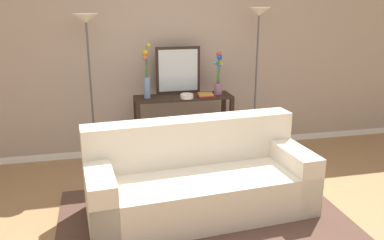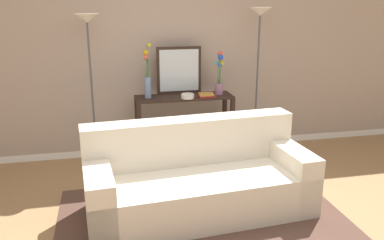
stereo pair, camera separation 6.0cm
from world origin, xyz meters
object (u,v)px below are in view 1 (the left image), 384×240
at_px(console_table, 183,116).
at_px(book_row_under_console, 159,157).
at_px(fruit_bowl, 187,96).
at_px(vase_short_flowers, 218,76).
at_px(floor_lamp_left, 88,49).
at_px(book_stack, 206,95).
at_px(vase_tall_flowers, 146,74).
at_px(floor_lamp_right, 258,41).
at_px(couch, 199,181).
at_px(wall_mirror, 178,70).

relative_size(console_table, book_row_under_console, 3.39).
xyz_separation_m(console_table, fruit_bowl, (0.02, -0.12, 0.30)).
distance_m(console_table, vase_short_flowers, 0.67).
xyz_separation_m(console_table, floor_lamp_left, (-1.12, -0.02, 0.88)).
relative_size(floor_lamp_left, vase_short_flowers, 3.42).
relative_size(console_table, book_stack, 5.81).
bearing_deg(vase_tall_flowers, fruit_bowl, -14.88).
bearing_deg(fruit_bowl, vase_tall_flowers, 165.12).
relative_size(floor_lamp_right, fruit_bowl, 11.75).
relative_size(console_table, floor_lamp_left, 0.66).
height_order(console_table, fruit_bowl, fruit_bowl).
distance_m(floor_lamp_left, book_stack, 1.51).
height_order(console_table, floor_lamp_left, floor_lamp_left).
bearing_deg(floor_lamp_right, couch, -129.55).
bearing_deg(wall_mirror, book_row_under_console, -150.78).
bearing_deg(vase_short_flowers, book_stack, -150.58).
distance_m(wall_mirror, book_stack, 0.49).
distance_m(couch, floor_lamp_left, 2.01).
xyz_separation_m(floor_lamp_right, vase_tall_flowers, (-1.41, 0.02, -0.36)).
bearing_deg(console_table, couch, -95.69).
distance_m(floor_lamp_right, wall_mirror, 1.07).
xyz_separation_m(vase_tall_flowers, fruit_bowl, (0.47, -0.13, -0.27)).
bearing_deg(vase_tall_flowers, couch, -76.47).
bearing_deg(vase_tall_flowers, book_stack, -8.71).
height_order(vase_tall_flowers, book_stack, vase_tall_flowers).
bearing_deg(wall_mirror, couch, -93.88).
bearing_deg(book_row_under_console, wall_mirror, 29.22).
xyz_separation_m(couch, floor_lamp_right, (1.09, 1.32, 1.20)).
relative_size(floor_lamp_right, vase_short_flowers, 3.53).
xyz_separation_m(fruit_bowl, book_stack, (0.24, 0.02, -0.00)).
bearing_deg(book_stack, floor_lamp_right, 7.43).
xyz_separation_m(floor_lamp_left, fruit_bowl, (1.14, -0.11, -0.58)).
relative_size(couch, wall_mirror, 3.69).
relative_size(console_table, vase_tall_flowers, 1.82).
distance_m(couch, floor_lamp_right, 2.09).
height_order(fruit_bowl, book_stack, fruit_bowl).
distance_m(console_table, book_row_under_console, 0.62).
bearing_deg(floor_lamp_right, book_row_under_console, 179.20).
height_order(vase_short_flowers, book_stack, vase_short_flowers).
xyz_separation_m(floor_lamp_left, vase_short_flowers, (1.58, 0.02, -0.38)).
bearing_deg(vase_tall_flowers, console_table, -0.19).
bearing_deg(console_table, floor_lamp_left, -179.08).
height_order(couch, wall_mirror, wall_mirror).
xyz_separation_m(fruit_bowl, book_row_under_console, (-0.34, 0.12, -0.83)).
distance_m(fruit_bowl, book_stack, 0.25).
bearing_deg(console_table, vase_short_flowers, 0.12).
bearing_deg(floor_lamp_right, floor_lamp_left, 180.00).
bearing_deg(book_stack, fruit_bowl, -176.31).
bearing_deg(fruit_bowl, book_stack, 3.69).
bearing_deg(wall_mirror, vase_short_flowers, -18.28).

